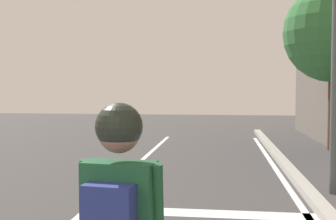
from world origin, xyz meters
name	(u,v)px	position (x,y,z in m)	size (l,w,h in m)	color
lane_line_center	(84,212)	(-0.56, 6.00, 0.00)	(0.12, 20.00, 0.01)	silver
stop_bar	(199,213)	(1.18, 6.17, 0.00)	(3.49, 0.40, 0.01)	silver
curb_strip	(330,217)	(3.02, 6.00, 0.07)	(0.24, 24.00, 0.14)	#A09F97
skater	(119,219)	(0.96, 2.15, 1.18)	(0.47, 0.64, 1.73)	#424A64
roadside_tree	(334,33)	(4.87, 13.17, 3.57)	(3.04, 3.04, 5.11)	brown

